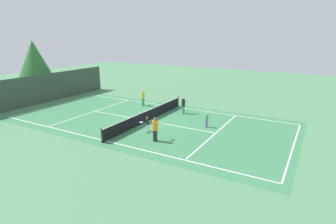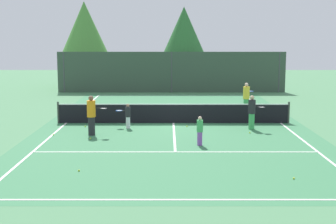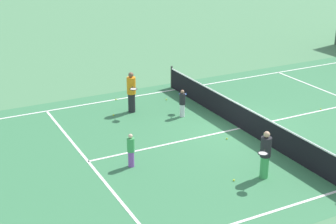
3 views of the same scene
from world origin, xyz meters
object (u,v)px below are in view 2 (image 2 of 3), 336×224
Objects in this scene: tennis_ball_2 at (84,126)px; tennis_ball_5 at (248,133)px; tennis_ball_9 at (292,178)px; tennis_ball_11 at (169,105)px; player_2 at (126,116)px; player_1 at (250,112)px; tennis_ball_4 at (52,135)px; player_0 at (245,97)px; tennis_ball_3 at (176,121)px; tennis_ball_6 at (254,118)px; tennis_ball_7 at (185,126)px; tennis_ball_0 at (170,110)px; player_4 at (90,115)px; tennis_ball_8 at (89,139)px; tennis_ball_10 at (232,111)px; player_3 at (198,131)px; tennis_ball_12 at (214,105)px; tennis_ball_1 at (77,171)px.

tennis_ball_2 is 7.99m from tennis_ball_5.
tennis_ball_9 is 17.02m from tennis_ball_11.
player_1 is at bearing -2.63° from player_2.
tennis_ball_4 is 8.93m from tennis_ball_5.
tennis_ball_9 is at bearing -48.20° from tennis_ball_2.
tennis_ball_3 is (-4.04, -3.14, -0.87)m from player_0.
tennis_ball_9 is at bearing -77.18° from tennis_ball_11.
tennis_ball_6 is 1.00× the size of tennis_ball_7.
tennis_ball_0 is 1.00× the size of tennis_ball_11.
player_1 is 24.68× the size of tennis_ball_11.
player_4 reaches higher than tennis_ball_8.
player_1 is 8.39m from tennis_ball_9.
tennis_ball_8 is at bearing -133.11° from tennis_ball_10.
tennis_ball_11 is (3.51, 10.55, 0.00)m from tennis_ball_8.
player_2 is 18.12× the size of tennis_ball_9.
player_3 is 18.19× the size of tennis_ball_12.
player_0 is at bearing -11.89° from tennis_ball_0.
tennis_ball_0 is 1.00× the size of tennis_ball_5.
tennis_ball_2 and tennis_ball_9 have the same top height.
tennis_ball_0 is 1.00× the size of tennis_ball_4.
player_1 reaches higher than tennis_ball_11.
player_2 is 7.31m from tennis_ball_6.
tennis_ball_7 and tennis_ball_12 have the same top height.
player_2 is at bearing -121.96° from tennis_ball_12.
player_1 is 0.91× the size of player_4.
tennis_ball_6 and tennis_ball_12 have the same top height.
tennis_ball_7 is 1.00× the size of tennis_ball_8.
player_1 is 24.68× the size of tennis_ball_0.
tennis_ball_11 is 1.00× the size of tennis_ball_12.
tennis_ball_0 and tennis_ball_1 have the same top height.
player_4 reaches higher than tennis_ball_7.
tennis_ball_1 is at bearing -101.13° from tennis_ball_11.
tennis_ball_10 is at bearing -10.34° from tennis_ball_0.
tennis_ball_5 is at bearing -42.69° from tennis_ball_3.
player_4 is 8.36m from tennis_ball_0.
tennis_ball_11 is (-0.79, 7.63, 0.00)m from tennis_ball_7.
player_4 is 27.17× the size of tennis_ball_3.
player_4 is 1.26m from tennis_ball_8.
player_0 is at bearing 51.44° from tennis_ball_7.
player_3 is 18.19× the size of tennis_ball_0.
player_0 reaches higher than player_1.
player_4 is 27.17× the size of tennis_ball_4.
player_2 reaches higher than tennis_ball_12.
player_4 is at bearing 94.26° from tennis_ball_8.
tennis_ball_5 and tennis_ball_10 have the same top height.
tennis_ball_2 is 9.27m from tennis_ball_10.
tennis_ball_6 is at bearing -32.91° from tennis_ball_0.
tennis_ball_12 is (2.90, 2.29, 0.00)m from tennis_ball_0.
tennis_ball_5 is at bearing 91.29° from tennis_ball_9.
player_4 is at bearing 136.69° from tennis_ball_9.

